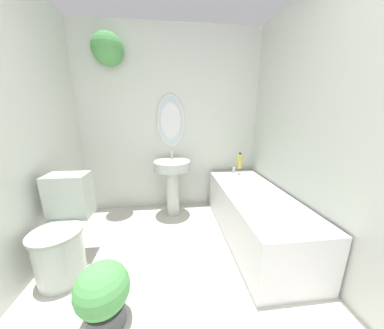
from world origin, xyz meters
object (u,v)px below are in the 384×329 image
pedestal_sink (172,176)px  shampoo_bottle (240,161)px  bathtub (253,213)px  potted_plant (103,293)px  toilet (64,233)px

pedestal_sink → shampoo_bottle: 0.94m
bathtub → pedestal_sink: bearing=145.6°
potted_plant → shampoo_bottle: bearing=46.3°
bathtub → potted_plant: size_ratio=3.69×
toilet → pedestal_sink: size_ratio=0.97×
toilet → shampoo_bottle: size_ratio=3.68×
toilet → shampoo_bottle: 2.10m
pedestal_sink → potted_plant: pedestal_sink is taller
shampoo_bottle → potted_plant: 2.05m
toilet → shampoo_bottle: bearing=26.9°
bathtub → potted_plant: 1.54m
bathtub → shampoo_bottle: 0.78m
toilet → pedestal_sink: bearing=43.2°
shampoo_bottle → potted_plant: size_ratio=0.50×
pedestal_sink → shampoo_bottle: bearing=4.1°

